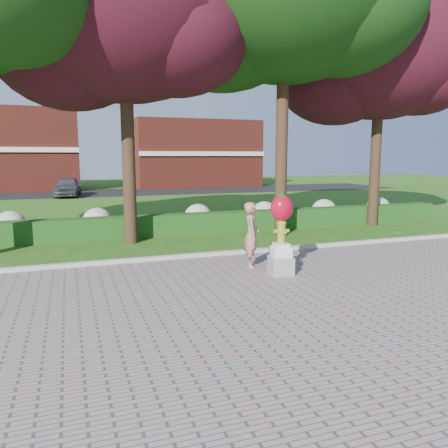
# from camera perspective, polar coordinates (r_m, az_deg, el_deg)

# --- Properties ---
(ground) EXTENTS (100.00, 100.00, 0.00)m
(ground) POSITION_cam_1_polar(r_m,az_deg,el_deg) (10.39, 3.69, -7.88)
(ground) COLOR #255816
(ground) RESTS_ON ground
(walkway) EXTENTS (40.00, 14.00, 0.04)m
(walkway) POSITION_cam_1_polar(r_m,az_deg,el_deg) (7.12, 17.02, -16.19)
(walkway) COLOR gray
(walkway) RESTS_ON ground
(curb) EXTENTS (40.00, 0.18, 0.15)m
(curb) POSITION_cam_1_polar(r_m,az_deg,el_deg) (13.09, -1.50, -4.01)
(curb) COLOR #ADADA5
(curb) RESTS_ON ground
(lawn_hedge) EXTENTS (24.00, 0.70, 0.80)m
(lawn_hedge) POSITION_cam_1_polar(r_m,az_deg,el_deg) (16.81, -5.74, -0.04)
(lawn_hedge) COLOR #204614
(lawn_hedge) RESTS_ON ground
(hydrangea_row) EXTENTS (20.10, 1.10, 0.99)m
(hydrangea_row) POSITION_cam_1_polar(r_m,az_deg,el_deg) (17.88, -4.74, 1.00)
(hydrangea_row) COLOR #9CA67F
(hydrangea_row) RESTS_ON ground
(street) EXTENTS (50.00, 8.00, 0.02)m
(street) POSITION_cam_1_polar(r_m,az_deg,el_deg) (37.46, -13.49, 4.07)
(street) COLOR black
(street) RESTS_ON ground
(building_right) EXTENTS (12.00, 8.00, 6.40)m
(building_right) POSITION_cam_1_polar(r_m,az_deg,el_deg) (44.75, -4.14, 9.12)
(building_right) COLOR maroon
(building_right) RESTS_ON ground
(tree_mid_left) EXTENTS (8.25, 7.04, 10.69)m
(tree_mid_left) POSITION_cam_1_polar(r_m,az_deg,el_deg) (15.92, -13.38, 24.35)
(tree_mid_left) COLOR black
(tree_mid_left) RESTS_ON ground
(tree_far_right) EXTENTS (7.88, 6.72, 10.21)m
(tree_far_right) POSITION_cam_1_polar(r_m,az_deg,el_deg) (20.37, 19.41, 19.64)
(tree_far_right) COLOR black
(tree_far_right) RESTS_ON ground
(hydrant_sculpture) EXTENTS (0.64, 0.64, 2.06)m
(hydrant_sculpture) POSITION_cam_1_polar(r_m,az_deg,el_deg) (10.97, 7.52, -0.96)
(hydrant_sculpture) COLOR gray
(hydrant_sculpture) RESTS_ON walkway
(woman) EXTENTS (0.60, 0.74, 1.75)m
(woman) POSITION_cam_1_polar(r_m,az_deg,el_deg) (11.67, 3.62, -1.39)
(woman) COLOR #AE7063
(woman) RESTS_ON walkway
(parked_car) EXTENTS (2.12, 4.41, 1.45)m
(parked_car) POSITION_cam_1_polar(r_m,az_deg,el_deg) (34.49, -19.76, 4.62)
(parked_car) COLOR #44474C
(parked_car) RESTS_ON street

